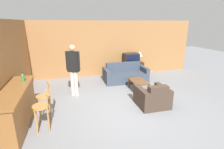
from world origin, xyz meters
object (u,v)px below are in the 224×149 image
Objects in this scene: bar_chair_mid at (44,99)px; person_by_window at (73,67)px; armchair_near at (153,98)px; tv_unit at (131,69)px; coffee_table at (139,82)px; tv at (131,58)px; table_lamp at (140,54)px; bottle at (23,77)px; couch_far at (125,75)px; bar_chair_near at (42,109)px.

person_by_window is (0.85, 1.33, 0.49)m from bar_chair_mid.
bar_chair_mid is at bearing 177.73° from armchair_near.
coffee_table is at bearing -102.49° from tv_unit.
tv is at bearing 41.07° from bar_chair_mid.
person_by_window reaches higher than tv_unit.
table_lamp is at bearing -0.00° from tv_unit.
tv_unit is 0.54m from tv.
person_by_window is (-2.37, 0.17, 0.70)m from coffee_table.
bar_chair_mid is at bearing -30.61° from bottle.
coffee_table is at bearing -84.95° from couch_far.
bar_chair_near is 1.00× the size of bar_chair_mid.
couch_far is 2.62m from person_by_window.
armchair_near is at bearing -32.50° from person_by_window.
person_by_window reaches higher than tv.
armchair_near is 1.29m from coffee_table.
table_lamp is (4.11, 3.79, 0.48)m from bar_chair_near.
bar_chair_near is at bearing -171.41° from armchair_near.
tv_unit is at bearing 34.65° from bottle.
bottle reaches higher than coffee_table.
bar_chair_near is at bearing -113.74° from person_by_window.
bottle reaches higher than bar_chair_near.
tv is 3.38m from person_by_window.
couch_far is at bearing -125.61° from tv.
tv is at bearing 80.92° from armchair_near.
table_lamp is at bearing 73.60° from armchair_near.
armchair_near reaches higher than tv_unit.
tv_unit is at bearing 54.50° from couch_far.
bar_chair_near reaches higher than coffee_table.
armchair_near is 1.26× the size of tv.
couch_far reaches higher than coffee_table.
bottle reaches higher than table_lamp.
armchair_near is 0.50× the size of person_by_window.
bar_chair_mid is at bearing 90.03° from bar_chair_near.
couch_far reaches higher than tv_unit.
tv is at bearing 77.49° from coffee_table.
person_by_window is (0.85, 1.93, 0.49)m from bar_chair_near.
bar_chair_near is 1.10× the size of armchair_near.
tv_unit is (0.45, 2.03, -0.02)m from coffee_table.
couch_far is 1.04× the size of person_by_window.
bottle is at bearing 173.28° from armchair_near.
couch_far is (3.10, 3.01, -0.27)m from bar_chair_near.
bar_chair_mid reaches higher than armchair_near.
bottle is 0.49× the size of table_lamp.
tv is at bearing 45.97° from bar_chair_near.
tv is at bearing 54.39° from couch_far.
tv is 5.09m from bottle.
coffee_table is (0.08, 1.29, 0.06)m from armchair_near.
bar_chair_mid reaches higher than coffee_table.
tv_unit is 3.45m from person_by_window.
bar_chair_mid is 0.53× the size of couch_far.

